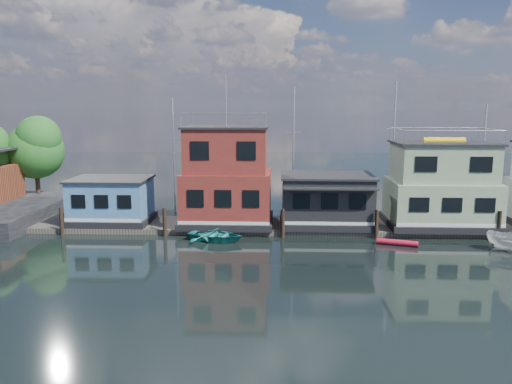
{
  "coord_description": "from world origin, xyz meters",
  "views": [
    {
      "loc": [
        -4.43,
        -27.46,
        9.83
      ],
      "look_at": [
        -6.15,
        12.0,
        3.0
      ],
      "focal_mm": 35.0,
      "sensor_mm": 36.0,
      "label": 1
    }
  ],
  "objects_px": {
    "houseboat_red": "(227,178)",
    "houseboat_green": "(441,187)",
    "houseboat_dark": "(326,200)",
    "dinghy_teal": "(216,235)",
    "red_kayak": "(397,243)",
    "houseboat_blue": "(111,201)"
  },
  "relations": [
    {
      "from": "houseboat_green",
      "to": "red_kayak",
      "type": "height_order",
      "value": "houseboat_green"
    },
    {
      "from": "houseboat_blue",
      "to": "dinghy_teal",
      "type": "xyz_separation_m",
      "value": [
        9.04,
        -3.97,
        -1.78
      ]
    },
    {
      "from": "houseboat_red",
      "to": "houseboat_dark",
      "type": "bearing_deg",
      "value": -0.14
    },
    {
      "from": "houseboat_red",
      "to": "dinghy_teal",
      "type": "height_order",
      "value": "houseboat_red"
    },
    {
      "from": "red_kayak",
      "to": "dinghy_teal",
      "type": "bearing_deg",
      "value": -165.44
    },
    {
      "from": "dinghy_teal",
      "to": "houseboat_dark",
      "type": "bearing_deg",
      "value": -48.45
    },
    {
      "from": "houseboat_blue",
      "to": "red_kayak",
      "type": "height_order",
      "value": "houseboat_blue"
    },
    {
      "from": "dinghy_teal",
      "to": "houseboat_green",
      "type": "bearing_deg",
      "value": -60.66
    },
    {
      "from": "houseboat_red",
      "to": "houseboat_blue",
      "type": "bearing_deg",
      "value": -180.0
    },
    {
      "from": "houseboat_green",
      "to": "houseboat_blue",
      "type": "bearing_deg",
      "value": -180.0
    },
    {
      "from": "dinghy_teal",
      "to": "houseboat_red",
      "type": "bearing_deg",
      "value": 9.9
    },
    {
      "from": "red_kayak",
      "to": "houseboat_green",
      "type": "bearing_deg",
      "value": 64.17
    },
    {
      "from": "red_kayak",
      "to": "houseboat_blue",
      "type": "bearing_deg",
      "value": -174.38
    },
    {
      "from": "houseboat_red",
      "to": "houseboat_green",
      "type": "height_order",
      "value": "houseboat_red"
    },
    {
      "from": "houseboat_blue",
      "to": "red_kayak",
      "type": "xyz_separation_m",
      "value": [
        22.16,
        -4.62,
        -2.0
      ]
    },
    {
      "from": "houseboat_dark",
      "to": "houseboat_green",
      "type": "bearing_deg",
      "value": 0.12
    },
    {
      "from": "houseboat_blue",
      "to": "houseboat_dark",
      "type": "distance_m",
      "value": 17.5
    },
    {
      "from": "houseboat_green",
      "to": "red_kayak",
      "type": "bearing_deg",
      "value": -133.22
    },
    {
      "from": "houseboat_dark",
      "to": "houseboat_green",
      "type": "height_order",
      "value": "houseboat_green"
    },
    {
      "from": "houseboat_red",
      "to": "red_kayak",
      "type": "xyz_separation_m",
      "value": [
        12.66,
        -4.62,
        -3.89
      ]
    },
    {
      "from": "houseboat_blue",
      "to": "houseboat_dark",
      "type": "bearing_deg",
      "value": -0.06
    },
    {
      "from": "houseboat_blue",
      "to": "houseboat_red",
      "type": "xyz_separation_m",
      "value": [
        9.5,
        0.0,
        1.9
      ]
    }
  ]
}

